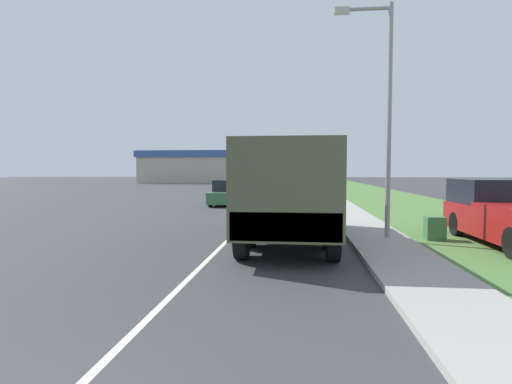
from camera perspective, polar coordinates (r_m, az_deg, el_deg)
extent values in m
plane|color=#38383A|center=(41.93, 3.18, 0.19)|extent=(180.00, 180.00, 0.00)
cube|color=silver|center=(41.93, 3.18, 0.19)|extent=(0.12, 120.00, 0.00)
cube|color=#9E9B93|center=(41.94, 9.34, 0.24)|extent=(1.80, 120.00, 0.12)
cube|color=#4C7538|center=(42.42, 15.28, 0.14)|extent=(7.00, 120.00, 0.02)
cube|color=#474C38|center=(14.00, 5.01, 0.80)|extent=(2.42, 1.93, 1.89)
cube|color=#4C5138|center=(10.55, 4.66, 0.90)|extent=(2.42, 4.97, 2.20)
cube|color=#474C38|center=(8.19, 4.21, -4.99)|extent=(2.30, 0.10, 0.60)
cube|color=red|center=(8.23, -2.13, -3.55)|extent=(0.12, 0.06, 0.12)
cube|color=red|center=(8.17, 10.61, -3.64)|extent=(0.12, 0.06, 0.12)
cylinder|color=black|center=(14.04, 0.64, -3.17)|extent=(0.30, 1.15, 1.15)
cylinder|color=black|center=(14.00, 9.34, -3.23)|extent=(0.30, 1.15, 1.15)
cylinder|color=black|center=(9.52, -1.99, -6.16)|extent=(0.30, 1.15, 1.15)
cylinder|color=black|center=(9.46, 10.92, -6.27)|extent=(0.30, 1.15, 1.15)
cylinder|color=black|center=(10.98, -0.90, -4.92)|extent=(0.30, 1.15, 1.15)
cylinder|color=black|center=(10.93, 10.26, -5.01)|extent=(0.30, 1.15, 1.15)
cube|color=#336B3D|center=(24.39, -4.12, -0.68)|extent=(1.74, 3.99, 0.66)
cube|color=black|center=(24.43, -4.09, 0.91)|extent=(1.53, 1.80, 0.69)
cylinder|color=black|center=(25.80, -5.30, -0.90)|extent=(0.20, 0.64, 0.64)
cylinder|color=black|center=(25.54, -1.91, -0.93)|extent=(0.20, 0.64, 0.64)
cylinder|color=black|center=(23.30, -6.54, -1.33)|extent=(0.20, 0.64, 0.64)
cylinder|color=black|center=(23.01, -2.79, -1.37)|extent=(0.20, 0.64, 0.64)
cube|color=black|center=(39.78, 0.41, 0.73)|extent=(1.95, 4.04, 0.60)
cube|color=black|center=(39.84, 0.42, 1.62)|extent=(1.71, 1.82, 0.63)
cylinder|color=black|center=(41.17, -0.62, 0.59)|extent=(0.20, 0.64, 0.64)
cylinder|color=black|center=(41.00, 1.80, 0.58)|extent=(0.20, 0.64, 0.64)
cylinder|color=black|center=(38.60, -1.07, 0.42)|extent=(0.20, 0.64, 0.64)
cylinder|color=black|center=(38.43, 1.51, 0.41)|extent=(0.20, 0.64, 0.64)
cube|color=black|center=(47.50, 1.28, 1.21)|extent=(1.87, 4.89, 0.76)
cube|color=black|center=(47.58, 1.29, 2.13)|extent=(1.65, 2.20, 0.77)
cylinder|color=black|center=(49.14, 0.46, 0.99)|extent=(0.20, 0.64, 0.64)
cylinder|color=black|center=(49.00, 2.40, 0.98)|extent=(0.20, 0.64, 0.64)
cylinder|color=black|center=(46.03, 0.07, 0.85)|extent=(0.20, 0.64, 0.64)
cylinder|color=black|center=(45.88, 2.15, 0.84)|extent=(0.20, 0.64, 0.64)
cube|color=black|center=(14.39, 30.30, 0.08)|extent=(1.77, 2.20, 0.76)
cylinder|color=black|center=(14.34, 26.76, -4.07)|extent=(0.24, 0.76, 0.76)
cylinder|color=gray|center=(12.50, 18.47, 9.52)|extent=(0.14, 0.14, 6.84)
cylinder|color=gray|center=(13.16, 15.48, 23.91)|extent=(1.40, 0.11, 0.11)
cube|color=#B2B2AD|center=(13.06, 12.16, 23.97)|extent=(0.44, 0.24, 0.16)
cube|color=#3D7042|center=(13.17, 24.17, -4.75)|extent=(0.55, 0.45, 0.70)
cube|color=#B2A893|center=(70.17, -8.77, 3.08)|extent=(16.65, 10.47, 4.31)
cube|color=#385693|center=(70.23, -8.79, 5.27)|extent=(17.32, 10.89, 1.08)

